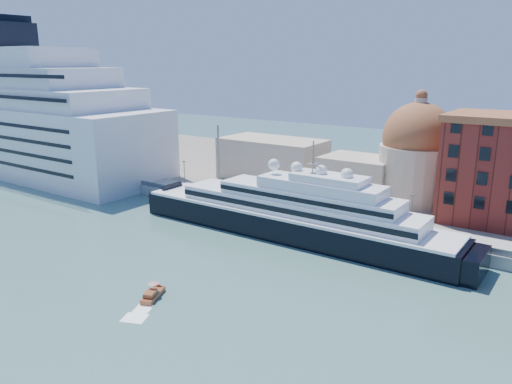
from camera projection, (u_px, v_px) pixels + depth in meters
The scene contains 9 objects.
ground at pixel (191, 263), 91.40m from camera, with size 400.00×400.00×0.00m, color #3D6965.
quay at pixel (288, 212), 118.05m from camera, with size 180.00×10.00×2.50m, color gray.
land at pixel (358, 180), 150.62m from camera, with size 260.00×72.00×2.00m, color slate.
quay_fence at pixel (277, 209), 114.01m from camera, with size 180.00×0.10×1.20m, color slate.
superyacht at pixel (279, 215), 106.04m from camera, with size 81.21×11.26×24.27m.
service_barge at pixel (84, 189), 141.35m from camera, with size 11.32×4.86×2.47m.
water_taxi at pixel (153, 294), 77.66m from camera, with size 3.92×5.93×2.68m.
church at pixel (356, 159), 130.86m from camera, with size 66.00×18.00×25.50m.
lamp_posts at pixel (240, 171), 121.52m from camera, with size 120.80×2.40×18.00m.
Camera 1 is at (58.58, -62.91, 35.76)m, focal length 35.00 mm.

